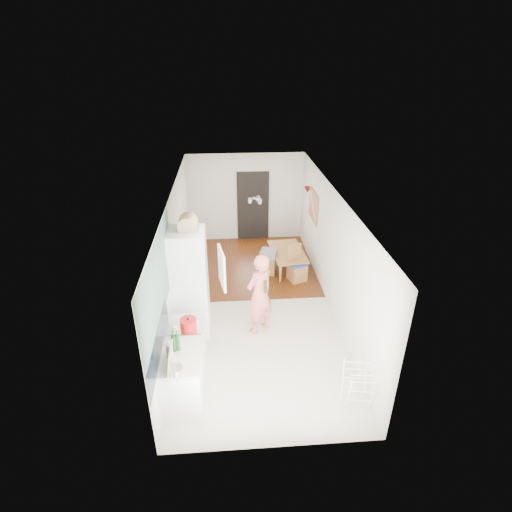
{
  "coord_description": "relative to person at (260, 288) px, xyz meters",
  "views": [
    {
      "loc": [
        -0.53,
        -7.19,
        4.92
      ],
      "look_at": [
        0.04,
        0.2,
        1.1
      ],
      "focal_mm": 28.0,
      "sensor_mm": 36.0,
      "label": 1
    }
  ],
  "objects": [
    {
      "name": "pinboard",
      "position": [
        1.56,
        2.75,
        0.57
      ],
      "size": [
        0.03,
        0.9,
        0.7
      ],
      "primitive_type": "cube",
      "color": "tan",
      "rests_on": "room_shell"
    },
    {
      "name": "person",
      "position": [
        0.0,
        0.0,
        0.0
      ],
      "size": [
        0.85,
        0.81,
        1.95
      ],
      "primitive_type": "imported",
      "rotation": [
        0.0,
        0.0,
        3.81
      ],
      "color": "#E4725E",
      "rests_on": "floor"
    },
    {
      "name": "pinboard_frame",
      "position": [
        1.54,
        2.75,
        0.57
      ],
      "size": [
        0.0,
        0.94,
        0.74
      ],
      "primitive_type": "cube",
      "color": "#A1743B",
      "rests_on": "room_shell"
    },
    {
      "name": "dining_table",
      "position": [
        0.94,
        2.44,
        -0.77
      ],
      "size": [
        0.76,
        1.24,
        0.42
      ],
      "primitive_type": "imported",
      "rotation": [
        0.0,
        0.0,
        1.66
      ],
      "color": "#A1743B",
      "rests_on": "floor"
    },
    {
      "name": "floor",
      "position": [
        -0.02,
        0.85,
        -0.98
      ],
      "size": [
        3.2,
        7.0,
        0.01
      ],
      "primitive_type": "cube",
      "color": "beige",
      "rests_on": "ground"
    },
    {
      "name": "steel_pan",
      "position": [
        -1.35,
        -2.07,
        -0.0
      ],
      "size": [
        0.23,
        0.23,
        0.1
      ],
      "primitive_type": "cylinder",
      "rotation": [
        0.0,
        0.0,
        -0.13
      ],
      "color": "silver",
      "rests_on": "worktop"
    },
    {
      "name": "room_shell",
      "position": [
        -0.02,
        0.85,
        0.27
      ],
      "size": [
        3.2,
        7.0,
        2.5
      ],
      "primitive_type": null,
      "color": "beige",
      "rests_on": "ground"
    },
    {
      "name": "chopping_boards",
      "position": [
        -1.42,
        -2.0,
        0.14
      ],
      "size": [
        0.08,
        0.3,
        0.4
      ],
      "primitive_type": null,
      "rotation": [
        0.0,
        0.0,
        -0.15
      ],
      "color": "#DCBB79",
      "rests_on": "worktop"
    },
    {
      "name": "cooker_top",
      "position": [
        -1.32,
        -0.95,
        -0.08
      ],
      "size": [
        0.6,
        0.6,
        0.04
      ],
      "primitive_type": "cube",
      "color": "silver",
      "rests_on": "room_shell"
    },
    {
      "name": "bread_bin",
      "position": [
        -1.24,
        0.13,
        1.27
      ],
      "size": [
        0.36,
        0.34,
        0.19
      ],
      "primitive_type": null,
      "rotation": [
        0.0,
        0.0,
        0.01
      ],
      "color": "#DCBB79",
      "rests_on": "fridge_housing"
    },
    {
      "name": "range_cooker",
      "position": [
        -1.32,
        -0.95,
        -0.54
      ],
      "size": [
        0.6,
        0.6,
        0.88
      ],
      "primitive_type": "cube",
      "color": "white",
      "rests_on": "room_shell"
    },
    {
      "name": "bottle_b",
      "position": [
        -1.36,
        -1.58,
        0.08
      ],
      "size": [
        0.06,
        0.06,
        0.28
      ],
      "primitive_type": "cylinder",
      "rotation": [
        0.0,
        0.0,
        0.02
      ],
      "color": "#153F18",
      "rests_on": "worktop"
    },
    {
      "name": "bottle_c",
      "position": [
        -1.46,
        -1.74,
        0.07
      ],
      "size": [
        0.1,
        0.1,
        0.24
      ],
      "primitive_type": "cylinder",
      "rotation": [
        0.0,
        0.0,
        -0.06
      ],
      "color": "beige",
      "rests_on": "worktop"
    },
    {
      "name": "stool",
      "position": [
        0.4,
        2.26,
        -0.74
      ],
      "size": [
        0.42,
        0.42,
        0.46
      ],
      "primitive_type": null,
      "rotation": [
        0.0,
        0.0,
        -0.22
      ],
      "color": "#A1743B",
      "rests_on": "floor"
    },
    {
      "name": "fridge_interior",
      "position": [
        -0.98,
        0.07,
        0.57
      ],
      "size": [
        0.02,
        0.52,
        0.66
      ],
      "primitive_type": "cube",
      "color": "white",
      "rests_on": "room_shell"
    },
    {
      "name": "pepper_mill_front",
      "position": [
        -1.43,
        -1.34,
        0.05
      ],
      "size": [
        0.06,
        0.06,
        0.21
      ],
      "primitive_type": "cylinder",
      "rotation": [
        0.0,
        0.0,
        0.01
      ],
      "color": "#DCBB79",
      "rests_on": "worktop"
    },
    {
      "name": "tile_splashback",
      "position": [
        -1.61,
        -1.7,
        0.17
      ],
      "size": [
        0.02,
        1.9,
        0.5
      ],
      "primitive_type": "cube",
      "color": "black",
      "rests_on": "room_shell"
    },
    {
      "name": "fridge_housing",
      "position": [
        -1.29,
        0.07,
        0.1
      ],
      "size": [
        0.66,
        0.66,
        2.15
      ],
      "primitive_type": "cube",
      "color": "white",
      "rests_on": "room_shell"
    },
    {
      "name": "doorway_recess",
      "position": [
        0.18,
        4.33,
        0.02
      ],
      "size": [
        0.9,
        0.04,
        2.0
      ],
      "primitive_type": "cube",
      "color": "black",
      "rests_on": "room_shell"
    },
    {
      "name": "sage_wall_panel",
      "position": [
        -1.61,
        -1.15,
        0.87
      ],
      "size": [
        0.02,
        3.0,
        1.3
      ],
      "primitive_type": "cube",
      "color": "slate",
      "rests_on": "room_shell"
    },
    {
      "name": "wall_sconce",
      "position": [
        1.52,
        3.4,
        0.77
      ],
      "size": [
        0.18,
        0.18,
        0.16
      ],
      "primitive_type": "cone",
      "color": "maroon",
      "rests_on": "room_shell"
    },
    {
      "name": "grey_drape",
      "position": [
        0.41,
        2.23,
        -0.43
      ],
      "size": [
        0.47,
        0.47,
        0.17
      ],
      "primitive_type": "cube",
      "rotation": [
        0.0,
        0.0,
        -0.3
      ],
      "color": "gray",
      "rests_on": "stool"
    },
    {
      "name": "dining_chair",
      "position": [
        1.06,
        1.86,
        -0.53
      ],
      "size": [
        0.48,
        0.48,
        0.88
      ],
      "primitive_type": null,
      "rotation": [
        0.0,
        0.0,
        0.36
      ],
      "color": "#A1743B",
      "rests_on": "floor"
    },
    {
      "name": "red_casserole",
      "position": [
        -1.25,
        -1.05,
        0.02
      ],
      "size": [
        0.28,
        0.28,
        0.16
      ],
      "primitive_type": "cylinder",
      "rotation": [
        0.0,
        0.0,
        -0.01
      ],
      "color": "red",
      "rests_on": "cooker_top"
    },
    {
      "name": "wood_floor_overlay",
      "position": [
        -0.02,
        2.7,
        -0.97
      ],
      "size": [
        3.2,
        3.3,
        0.01
      ],
      "primitive_type": "cube",
      "color": "#60320F",
      "rests_on": "room_shell"
    },
    {
      "name": "held_bottle",
      "position": [
        0.09,
        -0.14,
        0.1
      ],
      "size": [
        0.05,
        0.05,
        0.25
      ],
      "primitive_type": "cylinder",
      "color": "#153F18",
      "rests_on": "person"
    },
    {
      "name": "bottle_a",
      "position": [
        -1.41,
        -1.6,
        0.09
      ],
      "size": [
        0.08,
        0.08,
        0.29
      ],
      "primitive_type": "cylinder",
      "rotation": [
        0.0,
        0.0,
        -0.2
      ],
      "color": "#153F18",
      "rests_on": "worktop"
    },
    {
      "name": "drying_rack",
      "position": [
        1.33,
        -1.99,
        -0.6
      ],
      "size": [
        0.43,
        0.4,
        0.75
      ],
      "primitive_type": null,
      "rotation": [
        0.0,
        0.0,
        -0.15
      ],
      "color": "white",
      "rests_on": "floor"
    },
    {
      "name": "pepper_mill_back",
      "position": [
        -1.41,
        -1.33,
        0.05
      ],
      "size": [
        0.07,
        0.07,
        0.21
      ],
      "primitive_type": "cylinder",
      "rotation": [
        0.0,
        0.0,
        0.24
      ],
      "color": "#DCBB79",
      "rests_on": "worktop"
    },
    {
      "name": "worktop",
      "position": [
        -1.32,
        -1.7,
        -0.09
      ],
      "size": [
        0.62,
        0.92,
        0.06
      ],
      "primitive_type": "cube",
      "color": "#F0E7CE",
      "rests_on": "room_shell"
    },
    {
      "name": "base_cabinet",
      "position": [
        -1.32,
        -1.7,
        -0.55
      ],
      "size": [
        0.6,
        0.9,
        0.86
      ],
      "primitive_type": "cube",
      "color": "white",
      "rests_on": "room_shell"
    },
    {
      "name": "fridge_door",
      "position": [
        -0.68,
        -0.23,
        0.57
      ],
      "size": [
        0.14,
        0.56,
        0.7
      ],
      "primitive_type": "cube",
      "rotation": [
        0.0,
        0.0,
        -1.4
      ],
      "color": "white",
      "rests_on": "room_shell"
    }
  ]
}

